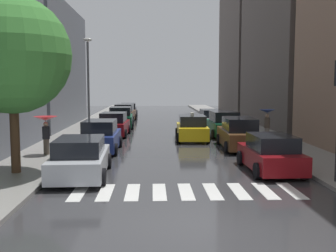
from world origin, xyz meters
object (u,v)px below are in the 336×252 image
at_px(parked_car_left_third, 114,125).
at_px(lamp_post_left, 88,79).
at_px(parked_car_left_sixth, 128,110).
at_px(parked_car_right_third, 223,125).
at_px(pedestrian_foreground, 46,125).
at_px(pedestrian_by_kerb, 267,118).
at_px(street_tree_left, 12,55).
at_px(parked_car_left_fifth, 125,113).
at_px(parked_car_right_nearest, 271,154).
at_px(parked_car_left_nearest, 80,158).
at_px(parked_car_left_fourth, 121,118).
at_px(taxi_midroad, 192,128).
at_px(parked_car_right_second, 239,134).
at_px(parked_car_right_fourth, 211,119).
at_px(parked_car_left_second, 100,137).

xyz_separation_m(parked_car_left_third, lamp_post_left, (-1.72, -0.09, 3.21)).
relative_size(parked_car_left_sixth, parked_car_right_third, 1.00).
relative_size(pedestrian_foreground, pedestrian_by_kerb, 0.99).
height_order(pedestrian_foreground, lamp_post_left, lamp_post_left).
relative_size(pedestrian_foreground, street_tree_left, 0.28).
bearing_deg(parked_car_left_fifth, parked_car_right_nearest, -159.31).
bearing_deg(parked_car_left_nearest, parked_car_left_fourth, -2.73).
xyz_separation_m(parked_car_left_nearest, parked_car_right_third, (7.77, 12.36, 0.09)).
xyz_separation_m(parked_car_right_third, pedestrian_by_kerb, (2.13, -3.31, 0.72)).
xyz_separation_m(parked_car_left_nearest, taxi_midroad, (5.38, 10.47, 0.03)).
xyz_separation_m(parked_car_left_third, parked_car_right_second, (7.56, -6.06, 0.04)).
height_order(parked_car_left_fourth, lamp_post_left, lamp_post_left).
bearing_deg(parked_car_left_nearest, parked_car_right_fourth, -25.52).
relative_size(pedestrian_by_kerb, lamp_post_left, 0.29).
height_order(parked_car_right_fourth, taxi_midroad, taxi_midroad).
bearing_deg(parked_car_left_third, parked_car_left_fifth, 2.66).
bearing_deg(parked_car_left_fifth, parked_car_right_second, -153.82).
bearing_deg(parked_car_right_second, parked_car_left_fifth, 24.80).
xyz_separation_m(parked_car_left_sixth, parked_car_right_nearest, (7.61, -29.78, 0.00)).
bearing_deg(parked_car_left_fifth, parked_car_right_third, -144.40).
relative_size(parked_car_right_third, pedestrian_by_kerb, 2.32).
distance_m(parked_car_left_fourth, parked_car_right_nearest, 19.10).
distance_m(parked_car_left_fourth, taxi_midroad, 9.36).
relative_size(parked_car_left_nearest, parked_car_right_fourth, 1.08).
relative_size(parked_car_left_fifth, parked_car_right_nearest, 1.10).
bearing_deg(lamp_post_left, parked_car_right_nearest, -52.28).
xyz_separation_m(parked_car_left_sixth, street_tree_left, (-2.67, -30.22, 4.00)).
height_order(parked_car_left_third, pedestrian_by_kerb, pedestrian_by_kerb).
xyz_separation_m(parked_car_left_sixth, lamp_post_left, (-1.71, -17.73, 3.26)).
relative_size(parked_car_left_third, parked_car_right_third, 0.94).
bearing_deg(parked_car_left_third, parked_car_left_second, -178.26).
relative_size(parked_car_right_nearest, street_tree_left, 0.62).
bearing_deg(parked_car_left_fourth, parked_car_left_fifth, -1.05).
relative_size(parked_car_left_third, taxi_midroad, 0.94).
xyz_separation_m(parked_car_left_fourth, pedestrian_by_kerb, (9.73, -9.19, 0.72)).
height_order(parked_car_left_third, lamp_post_left, lamp_post_left).
height_order(parked_car_right_second, pedestrian_foreground, pedestrian_foreground).
relative_size(parked_car_left_fourth, parked_car_left_sixth, 0.97).
distance_m(parked_car_right_third, lamp_post_left, 9.91).
relative_size(parked_car_right_nearest, parked_car_right_second, 0.87).
height_order(parked_car_left_second, parked_car_left_third, parked_car_left_second).
xyz_separation_m(parked_car_left_second, parked_car_right_nearest, (7.70, -5.44, -0.07)).
bearing_deg(pedestrian_foreground, parked_car_right_fourth, -145.45).
distance_m(parked_car_left_fourth, pedestrian_by_kerb, 13.41).
height_order(parked_car_left_third, parked_car_left_fourth, parked_car_left_fourth).
bearing_deg(pedestrian_by_kerb, parked_car_right_third, 15.49).
distance_m(pedestrian_foreground, pedestrian_by_kerb, 13.19).
relative_size(taxi_midroad, pedestrian_by_kerb, 2.31).
distance_m(parked_car_left_nearest, parked_car_left_fourth, 18.24).
bearing_deg(street_tree_left, parked_car_left_nearest, -5.51).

